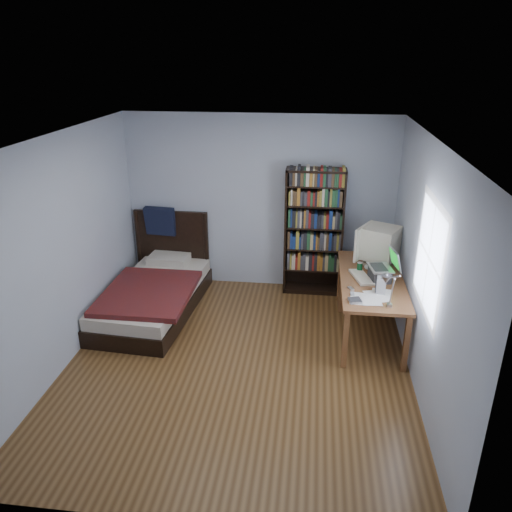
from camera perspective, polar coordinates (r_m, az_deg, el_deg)
name	(u,v)px	position (r m, az deg, el deg)	size (l,w,h in m)	color
room	(239,261)	(5.16, -1.96, -0.57)	(4.20, 4.24, 2.50)	#523418
desk	(366,284)	(6.73, 12.49, -3.17)	(0.75, 1.72, 0.73)	brown
crt_monitor	(378,243)	(6.47, 13.74, 1.44)	(0.61, 0.56, 0.51)	beige
laptop	(382,272)	(6.10, 14.16, -1.73)	(0.38, 0.37, 0.40)	#2D2D30
desk_lamp	(387,282)	(5.06, 14.74, -2.91)	(0.21, 0.46, 0.54)	#99999E
keyboard	(361,277)	(6.13, 11.95, -2.40)	(0.17, 0.44, 0.03)	beige
speaker	(381,285)	(5.78, 14.10, -3.27)	(0.10, 0.10, 0.20)	gray
soda_can	(360,267)	(6.28, 11.76, -1.28)	(0.07, 0.07, 0.12)	#073A13
mouse	(367,267)	(6.42, 12.57, -1.23)	(0.07, 0.13, 0.04)	silver
phone_silver	(351,289)	(5.84, 10.79, -3.67)	(0.04, 0.09, 0.02)	silver
phone_grey	(352,294)	(5.72, 10.94, -4.25)	(0.04, 0.08, 0.02)	gray
external_drive	(355,301)	(5.57, 11.23, -5.01)	(0.13, 0.13, 0.03)	gray
bookshelf	(314,232)	(7.04, 6.60, 2.71)	(0.81, 0.30, 1.80)	black
bed	(155,292)	(6.88, -11.46, -4.01)	(1.18, 2.15, 1.16)	black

